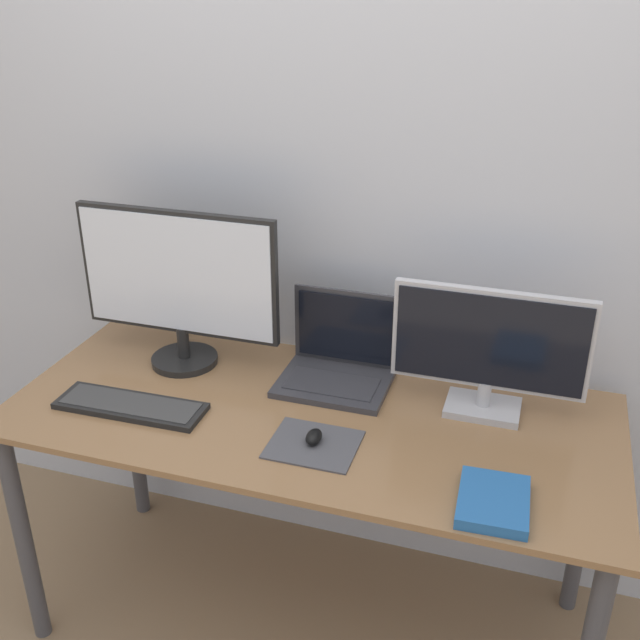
{
  "coord_description": "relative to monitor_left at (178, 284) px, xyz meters",
  "views": [
    {
      "loc": [
        0.54,
        -1.25,
        1.83
      ],
      "look_at": [
        0.01,
        0.43,
        0.99
      ],
      "focal_mm": 42.0,
      "sensor_mm": 36.0,
      "label": 1
    }
  ],
  "objects": [
    {
      "name": "keyboard",
      "position": [
        -0.02,
        -0.28,
        -0.25
      ],
      "size": [
        0.41,
        0.14,
        0.02
      ],
      "color": "black",
      "rests_on": "desk"
    },
    {
      "name": "desk",
      "position": [
        0.44,
        -0.15,
        -0.36
      ],
      "size": [
        1.62,
        0.71,
        0.75
      ],
      "color": "olive",
      "rests_on": "ground_plane"
    },
    {
      "name": "monitor_right",
      "position": [
        0.88,
        0.0,
        -0.07
      ],
      "size": [
        0.5,
        0.14,
        0.35
      ],
      "color": "#B2B2B7",
      "rests_on": "desk"
    },
    {
      "name": "monitor_left",
      "position": [
        0.0,
        0.0,
        0.0
      ],
      "size": [
        0.6,
        0.2,
        0.47
      ],
      "color": "black",
      "rests_on": "desk"
    },
    {
      "name": "mousepad",
      "position": [
        0.5,
        -0.29,
        -0.25
      ],
      "size": [
        0.22,
        0.19,
        0.0
      ],
      "color": "#47474C",
      "rests_on": "desk"
    },
    {
      "name": "wall_back",
      "position": [
        0.44,
        0.27,
        0.24
      ],
      "size": [
        7.0,
        0.05,
        2.5
      ],
      "color": "silver",
      "rests_on": "ground_plane"
    },
    {
      "name": "mouse",
      "position": [
        0.5,
        -0.28,
        -0.23
      ],
      "size": [
        0.04,
        0.06,
        0.03
      ],
      "color": "black",
      "rests_on": "mousepad"
    },
    {
      "name": "book",
      "position": [
        0.95,
        -0.39,
        -0.24
      ],
      "size": [
        0.16,
        0.2,
        0.03
      ],
      "color": "#235B9E",
      "rests_on": "desk"
    },
    {
      "name": "laptop",
      "position": [
        0.47,
        0.05,
        -0.2
      ],
      "size": [
        0.31,
        0.24,
        0.25
      ],
      "color": "#333338",
      "rests_on": "desk"
    }
  ]
}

